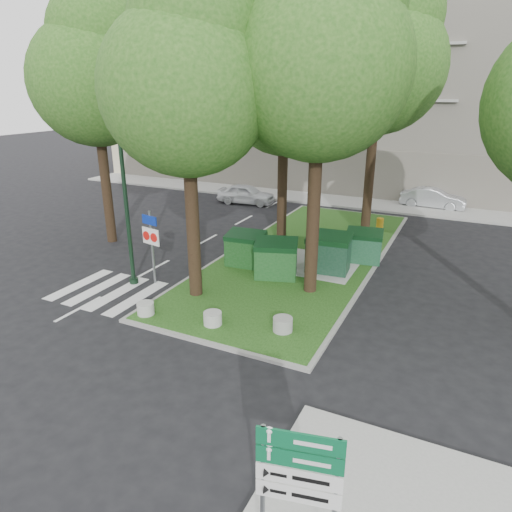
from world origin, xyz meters
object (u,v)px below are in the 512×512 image
Objects in this scene: dumpster_d at (364,246)px; directional_sign at (299,479)px; dumpster_c at (328,253)px; dumpster_b at (276,259)px; car_silver at (433,198)px; bollard_right at (283,324)px; tree_median_near_left at (189,73)px; litter_bin at (380,224)px; tree_median_near_right at (324,49)px; bollard_mid at (213,318)px; traffic_sign_pole at (152,238)px; bollard_left at (146,308)px; street_lamp at (124,186)px; tree_median_mid at (287,86)px; dumpster_a at (246,249)px; tree_street_left at (95,69)px; tree_median_far at (382,53)px; car_white at (246,194)px.

dumpster_d is 13.44m from directional_sign.
dumpster_b is at bearing -143.82° from dumpster_c.
car_silver is at bearing 73.09° from dumpster_c.
bollard_right is 0.16× the size of car_silver.
litter_bin is (4.14, 10.38, -6.88)m from tree_median_near_left.
tree_median_near_left is 6.64× the size of dumpster_d.
tree_median_near_right reaches higher than bollard_mid.
litter_bin is at bearing 68.96° from traffic_sign_pole.
bollard_left is 0.09× the size of street_lamp.
tree_median_near_left is at bearing -135.93° from dumpster_c.
dumpster_d is at bearing -11.93° from tree_median_mid.
dumpster_a is 0.90× the size of dumpster_c.
car_silver is at bearing 45.75° from tree_street_left.
street_lamp is at bearing -168.39° from dumpster_b.
tree_median_near_right is 6.48× the size of dumpster_c.
dumpster_c is 6.43m from litter_bin.
dumpster_c is (-0.29, -5.50, -7.46)m from tree_median_far.
bollard_left is at bearing -135.90° from tree_median_near_right.
tree_median_far is at bearing 87.28° from directional_sign.
tree_median_near_left is 19.11m from car_silver.
dumpster_d reaches higher than bollard_left.
bollard_mid is 19.09m from car_silver.
dumpster_d is 0.57× the size of traffic_sign_pole.
tree_median_mid is at bearing 133.86° from dumpster_c.
dumpster_c is at bearing 9.08° from dumpster_a.
dumpster_d reaches higher than litter_bin.
tree_street_left is (-7.00, 3.50, 0.33)m from tree_median_near_left.
street_lamp is (-2.83, -0.08, -3.64)m from tree_median_near_left.
car_white is (-8.43, 3.44, -7.70)m from tree_median_far.
street_lamp is (-3.04, -3.27, 2.88)m from dumpster_a.
litter_bin is 9.23m from car_white.
dumpster_c is at bearing 92.96° from directional_sign.
tree_street_left is at bearing 153.43° from tree_median_near_left.
tree_median_far is 12.29m from tree_street_left.
tree_median_mid is at bearing 112.35° from bollard_right.
tree_median_near_left is 4.30× the size of directional_sign.
litter_bin is at bearing -112.05° from car_white.
litter_bin is 6.74m from car_silver.
car_silver is (6.01, 16.86, -6.70)m from tree_median_near_left.
car_white is (2.27, 9.44, -7.04)m from tree_street_left.
dumpster_a is (-3.29, 1.18, -7.19)m from tree_median_near_right.
tree_median_far reaches higher than dumpster_a.
bollard_right is at bearing -67.65° from tree_median_mid.
tree_median_mid is 7.41m from dumpster_b.
bollard_left is 9.19m from directional_sign.
car_white is (-4.94, 9.76, -0.18)m from dumpster_a.
tree_median_far is 3.18× the size of car_silver.
bollard_mid is (1.08, -8.21, -6.66)m from tree_median_mid.
dumpster_b is at bearing 29.82° from street_lamp.
tree_street_left is at bearing 155.81° from dumpster_b.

